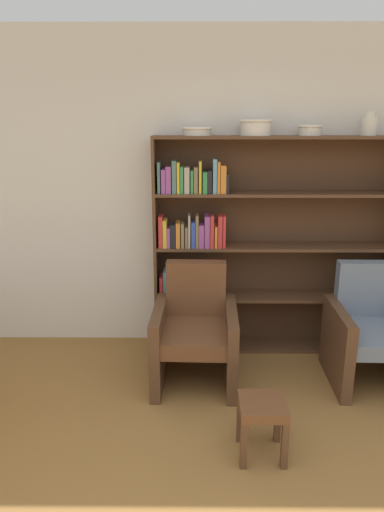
% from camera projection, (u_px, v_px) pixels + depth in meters
% --- Properties ---
extents(wall_back, '(12.00, 0.06, 2.75)m').
position_uv_depth(wall_back, '(212.00, 194.00, 4.01)').
color(wall_back, silver).
rests_on(wall_back, ground).
extents(bookshelf, '(2.09, 0.30, 1.88)m').
position_uv_depth(bookshelf, '(252.00, 246.00, 3.96)').
color(bookshelf, brown).
rests_on(bookshelf, ground).
extents(bowl_terracotta, '(0.24, 0.24, 0.07)m').
position_uv_depth(bowl_terracotta, '(197.00, 131.00, 3.68)').
color(bowl_terracotta, silver).
rests_on(bowl_terracotta, bookshelf).
extents(bowl_cream, '(0.27, 0.27, 0.13)m').
position_uv_depth(bowl_cream, '(256.00, 127.00, 3.67)').
color(bowl_cream, silver).
rests_on(bowl_cream, bookshelf).
extents(bowl_copper, '(0.19, 0.19, 0.08)m').
position_uv_depth(bowl_copper, '(310.00, 129.00, 3.67)').
color(bowl_copper, silver).
rests_on(bowl_copper, bookshelf).
extents(vase_tall, '(0.12, 0.12, 0.19)m').
position_uv_depth(vase_tall, '(369.00, 125.00, 3.66)').
color(vase_tall, silver).
rests_on(vase_tall, bookshelf).
extents(armchair_leather, '(0.66, 0.70, 0.91)m').
position_uv_depth(armchair_leather, '(195.00, 332.00, 3.58)').
color(armchair_leather, brown).
rests_on(armchair_leather, ground).
extents(armchair_cushioned, '(0.66, 0.70, 0.91)m').
position_uv_depth(armchair_cushioned, '(372.00, 333.00, 3.57)').
color(armchair_cushioned, brown).
rests_on(armchair_cushioned, ground).
extents(footstool, '(0.28, 0.28, 0.37)m').
position_uv_depth(footstool, '(262.00, 414.00, 2.75)').
color(footstool, brown).
rests_on(footstool, ground).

